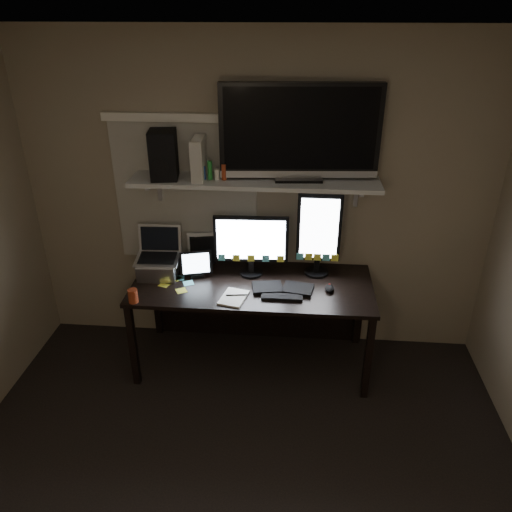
# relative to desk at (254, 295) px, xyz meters

# --- Properties ---
(ceiling) EXTENTS (3.60, 3.60, 0.00)m
(ceiling) POSITION_rel_desk_xyz_m (0.00, -1.55, 1.95)
(ceiling) COLOR silver
(ceiling) RESTS_ON back_wall
(back_wall) EXTENTS (3.60, 0.00, 3.60)m
(back_wall) POSITION_rel_desk_xyz_m (0.00, 0.25, 0.70)
(back_wall) COLOR #80715C
(back_wall) RESTS_ON floor
(window_blinds) EXTENTS (1.10, 0.02, 1.10)m
(window_blinds) POSITION_rel_desk_xyz_m (-0.55, 0.24, 0.75)
(window_blinds) COLOR #B7B4A4
(window_blinds) RESTS_ON back_wall
(desk) EXTENTS (1.80, 0.75, 0.73)m
(desk) POSITION_rel_desk_xyz_m (0.00, 0.00, 0.00)
(desk) COLOR black
(desk) RESTS_ON floor
(wall_shelf) EXTENTS (1.80, 0.35, 0.03)m
(wall_shelf) POSITION_rel_desk_xyz_m (0.00, 0.08, 0.91)
(wall_shelf) COLOR beige
(wall_shelf) RESTS_ON back_wall
(monitor_landscape) EXTENTS (0.56, 0.08, 0.49)m
(monitor_landscape) POSITION_rel_desk_xyz_m (-0.02, 0.02, 0.42)
(monitor_landscape) COLOR black
(monitor_landscape) RESTS_ON desk
(monitor_portrait) EXTENTS (0.33, 0.06, 0.66)m
(monitor_portrait) POSITION_rel_desk_xyz_m (0.48, 0.08, 0.51)
(monitor_portrait) COLOR black
(monitor_portrait) RESTS_ON desk
(keyboard) EXTENTS (0.45, 0.18, 0.03)m
(keyboard) POSITION_rel_desk_xyz_m (0.23, -0.20, 0.19)
(keyboard) COLOR black
(keyboard) RESTS_ON desk
(mouse) EXTENTS (0.07, 0.11, 0.04)m
(mouse) POSITION_rel_desk_xyz_m (0.57, -0.18, 0.20)
(mouse) COLOR black
(mouse) RESTS_ON desk
(notepad) EXTENTS (0.21, 0.26, 0.01)m
(notepad) POSITION_rel_desk_xyz_m (-0.11, -0.34, 0.18)
(notepad) COLOR silver
(notepad) RESTS_ON desk
(tablet) EXTENTS (0.26, 0.16, 0.21)m
(tablet) POSITION_rel_desk_xyz_m (-0.44, -0.05, 0.28)
(tablet) COLOR black
(tablet) RESTS_ON desk
(file_sorter) EXTENTS (0.21, 0.13, 0.25)m
(file_sorter) POSITION_rel_desk_xyz_m (-0.43, 0.19, 0.30)
(file_sorter) COLOR black
(file_sorter) RESTS_ON desk
(laptop) EXTENTS (0.34, 0.28, 0.37)m
(laptop) POSITION_rel_desk_xyz_m (-0.73, -0.07, 0.36)
(laptop) COLOR silver
(laptop) RESTS_ON desk
(cup) EXTENTS (0.09, 0.09, 0.10)m
(cup) POSITION_rel_desk_xyz_m (-0.81, -0.45, 0.23)
(cup) COLOR #98361B
(cup) RESTS_ON desk
(sticky_notes) EXTENTS (0.34, 0.26, 0.00)m
(sticky_notes) POSITION_rel_desk_xyz_m (-0.59, -0.18, 0.18)
(sticky_notes) COLOR #F4F342
(sticky_notes) RESTS_ON desk
(tv) EXTENTS (1.13, 0.29, 0.67)m
(tv) POSITION_rel_desk_xyz_m (0.31, 0.11, 1.26)
(tv) COLOR black
(tv) RESTS_ON wall_shelf
(game_console) EXTENTS (0.09, 0.25, 0.30)m
(game_console) POSITION_rel_desk_xyz_m (-0.40, 0.06, 1.07)
(game_console) COLOR silver
(game_console) RESTS_ON wall_shelf
(speaker) EXTENTS (0.22, 0.25, 0.34)m
(speaker) POSITION_rel_desk_xyz_m (-0.65, 0.06, 1.10)
(speaker) COLOR black
(speaker) RESTS_ON wall_shelf
(bottles) EXTENTS (0.22, 0.10, 0.13)m
(bottles) POSITION_rel_desk_xyz_m (-0.32, 0.04, 0.99)
(bottles) COLOR #A50F0C
(bottles) RESTS_ON wall_shelf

